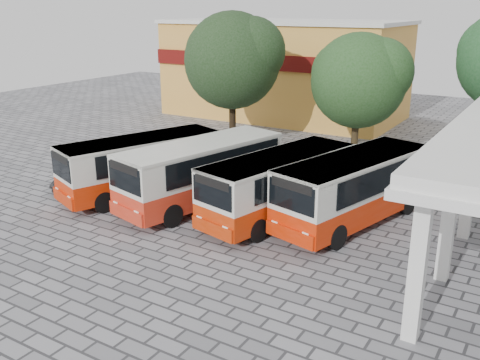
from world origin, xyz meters
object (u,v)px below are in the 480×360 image
Objects in this scene: parked_car at (87,179)px; bus_far_left at (142,162)px; bus_far_right at (354,185)px; bus_centre_left at (202,170)px; bus_centre_right at (279,182)px.

bus_far_left is at bearing 37.51° from parked_car.
bus_far_right is 14.30m from parked_car.
bus_far_left is 2.31× the size of parked_car.
bus_far_left is 3.55m from bus_centre_left.
bus_far_left is at bearing -160.16° from bus_centre_left.
bus_centre_left is 4.06m from bus_centre_right.
bus_centre_right is at bearing -144.71° from bus_far_right.
parked_car is (-13.94, -2.93, -1.27)m from bus_far_right.
bus_far_right is (3.16, 1.19, 0.06)m from bus_centre_right.
bus_far_left is 0.97× the size of bus_centre_left.
bus_centre_right is at bearing 31.27° from parked_car.
parked_car is at bearing -153.48° from bus_far_right.
bus_centre_left is at bearing 32.74° from parked_car.
bus_centre_left is 7.39m from bus_far_right.
bus_centre_right is 0.96× the size of bus_far_right.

